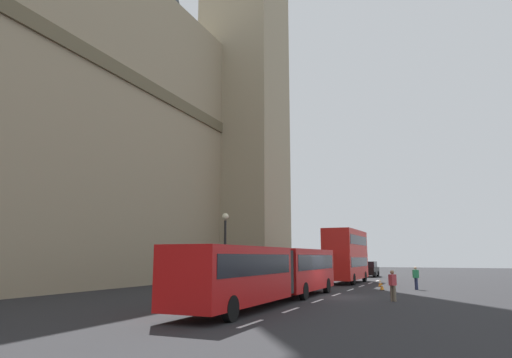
{
  "coord_description": "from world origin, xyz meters",
  "views": [
    {
      "loc": [
        -27.82,
        -6.9,
        2.46
      ],
      "look_at": [
        -0.83,
        4.67,
        7.59
      ],
      "focal_mm": 31.14,
      "sensor_mm": 36.0,
      "label": 1
    }
  ],
  "objects_px": {
    "articulated_bus": "(272,270)",
    "traffic_cone_middle": "(380,283)",
    "sedan_lead": "(369,269)",
    "pedestrian_by_kerb": "(416,277)",
    "traffic_cone_west": "(382,286)",
    "pedestrian_near_cones": "(393,284)",
    "street_lamp": "(225,247)",
    "double_decker_bus": "(346,254)"
  },
  "relations": [
    {
      "from": "traffic_cone_middle",
      "to": "articulated_bus",
      "type": "bearing_deg",
      "value": 167.05
    },
    {
      "from": "articulated_bus",
      "to": "sedan_lead",
      "type": "height_order",
      "value": "articulated_bus"
    },
    {
      "from": "articulated_bus",
      "to": "street_lamp",
      "type": "relative_size",
      "value": 3.41
    },
    {
      "from": "pedestrian_near_cones",
      "to": "pedestrian_by_kerb",
      "type": "relative_size",
      "value": 1.0
    },
    {
      "from": "pedestrian_by_kerb",
      "to": "pedestrian_near_cones",
      "type": "bearing_deg",
      "value": 176.39
    },
    {
      "from": "double_decker_bus",
      "to": "articulated_bus",
      "type": "bearing_deg",
      "value": -180.0
    },
    {
      "from": "articulated_bus",
      "to": "pedestrian_near_cones",
      "type": "relative_size",
      "value": 10.62
    },
    {
      "from": "street_lamp",
      "to": "pedestrian_by_kerb",
      "type": "relative_size",
      "value": 3.12
    },
    {
      "from": "articulated_bus",
      "to": "traffic_cone_west",
      "type": "bearing_deg",
      "value": -19.85
    },
    {
      "from": "articulated_bus",
      "to": "street_lamp",
      "type": "height_order",
      "value": "street_lamp"
    },
    {
      "from": "traffic_cone_middle",
      "to": "pedestrian_near_cones",
      "type": "xyz_separation_m",
      "value": [
        -12.04,
        -2.36,
        0.63
      ]
    },
    {
      "from": "pedestrian_by_kerb",
      "to": "sedan_lead",
      "type": "bearing_deg",
      "value": 18.23
    },
    {
      "from": "sedan_lead",
      "to": "pedestrian_by_kerb",
      "type": "distance_m",
      "value": 21.36
    },
    {
      "from": "street_lamp",
      "to": "traffic_cone_middle",
      "type": "bearing_deg",
      "value": -33.33
    },
    {
      "from": "traffic_cone_middle",
      "to": "pedestrian_near_cones",
      "type": "bearing_deg",
      "value": -168.91
    },
    {
      "from": "double_decker_bus",
      "to": "sedan_lead",
      "type": "height_order",
      "value": "double_decker_bus"
    },
    {
      "from": "double_decker_bus",
      "to": "traffic_cone_west",
      "type": "distance_m",
      "value": 9.19
    },
    {
      "from": "traffic_cone_west",
      "to": "pedestrian_by_kerb",
      "type": "relative_size",
      "value": 0.34
    },
    {
      "from": "traffic_cone_middle",
      "to": "street_lamp",
      "type": "height_order",
      "value": "street_lamp"
    },
    {
      "from": "articulated_bus",
      "to": "pedestrian_by_kerb",
      "type": "height_order",
      "value": "articulated_bus"
    },
    {
      "from": "sedan_lead",
      "to": "traffic_cone_west",
      "type": "height_order",
      "value": "sedan_lead"
    },
    {
      "from": "traffic_cone_west",
      "to": "pedestrian_by_kerb",
      "type": "distance_m",
      "value": 2.79
    },
    {
      "from": "traffic_cone_west",
      "to": "street_lamp",
      "type": "xyz_separation_m",
      "value": [
        -8.44,
        8.71,
        2.77
      ]
    },
    {
      "from": "articulated_bus",
      "to": "traffic_cone_middle",
      "type": "bearing_deg",
      "value": -12.95
    },
    {
      "from": "articulated_bus",
      "to": "traffic_cone_middle",
      "type": "relative_size",
      "value": 30.94
    },
    {
      "from": "sedan_lead",
      "to": "traffic_cone_middle",
      "type": "bearing_deg",
      "value": -168.28
    },
    {
      "from": "double_decker_bus",
      "to": "sedan_lead",
      "type": "bearing_deg",
      "value": 0.67
    },
    {
      "from": "sedan_lead",
      "to": "traffic_cone_west",
      "type": "distance_m",
      "value": 22.15
    },
    {
      "from": "double_decker_bus",
      "to": "traffic_cone_middle",
      "type": "height_order",
      "value": "double_decker_bus"
    },
    {
      "from": "double_decker_bus",
      "to": "traffic_cone_west",
      "type": "height_order",
      "value": "double_decker_bus"
    },
    {
      "from": "double_decker_bus",
      "to": "traffic_cone_middle",
      "type": "distance_m",
      "value": 5.87
    },
    {
      "from": "pedestrian_by_kerb",
      "to": "articulated_bus",
      "type": "bearing_deg",
      "value": 153.47
    },
    {
      "from": "sedan_lead",
      "to": "pedestrian_by_kerb",
      "type": "height_order",
      "value": "sedan_lead"
    },
    {
      "from": "sedan_lead",
      "to": "traffic_cone_middle",
      "type": "distance_m",
      "value": 18.3
    },
    {
      "from": "double_decker_bus",
      "to": "pedestrian_by_kerb",
      "type": "distance_m",
      "value": 9.3
    },
    {
      "from": "double_decker_bus",
      "to": "street_lamp",
      "type": "distance_m",
      "value": 16.87
    },
    {
      "from": "sedan_lead",
      "to": "pedestrian_by_kerb",
      "type": "relative_size",
      "value": 2.6
    },
    {
      "from": "articulated_bus",
      "to": "street_lamp",
      "type": "xyz_separation_m",
      "value": [
        3.19,
        4.51,
        1.31
      ]
    },
    {
      "from": "sedan_lead",
      "to": "pedestrian_near_cones",
      "type": "bearing_deg",
      "value": -168.54
    },
    {
      "from": "articulated_bus",
      "to": "traffic_cone_middle",
      "type": "xyz_separation_m",
      "value": [
        15.44,
        -3.55,
        -1.46
      ]
    },
    {
      "from": "sedan_lead",
      "to": "articulated_bus",
      "type": "bearing_deg",
      "value": -179.72
    },
    {
      "from": "sedan_lead",
      "to": "double_decker_bus",
      "type": "bearing_deg",
      "value": -179.33
    }
  ]
}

